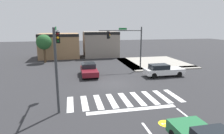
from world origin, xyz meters
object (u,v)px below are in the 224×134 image
object	(u,v)px
car_white	(163,70)
car_maroon	(89,70)
traffic_signal_northeast	(127,40)
traffic_signal_southwest	(57,52)
roadside_tree	(44,42)

from	to	relation	value
car_white	car_maroon	distance (m)	9.01
traffic_signal_northeast	traffic_signal_southwest	distance (m)	13.24
traffic_signal_northeast	car_white	world-z (taller)	traffic_signal_northeast
traffic_signal_northeast	car_white	size ratio (longest dim) A/B	1.25
car_white	roadside_tree	size ratio (longest dim) A/B	1.03
traffic_signal_northeast	traffic_signal_southwest	world-z (taller)	traffic_signal_southwest
traffic_signal_southwest	car_white	bearing A→B (deg)	-63.02
traffic_signal_southwest	traffic_signal_northeast	bearing A→B (deg)	-39.47
car_white	car_maroon	bearing A→B (deg)	165.36
car_white	car_maroon	size ratio (longest dim) A/B	1.14
traffic_signal_northeast	traffic_signal_southwest	bearing A→B (deg)	50.53
car_white	roadside_tree	bearing A→B (deg)	140.77
car_white	car_maroon	xyz separation A→B (m)	(-8.71, 2.28, -0.02)
roadside_tree	car_maroon	bearing A→B (deg)	-57.72
traffic_signal_southwest	car_white	world-z (taller)	traffic_signal_southwest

